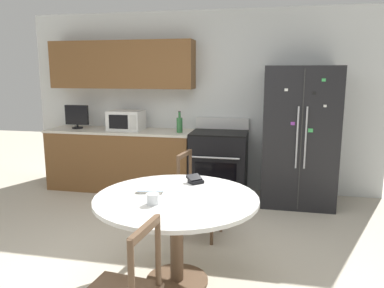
# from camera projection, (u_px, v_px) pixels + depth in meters

# --- Properties ---
(ground_plane) EXTENTS (14.00, 14.00, 0.00)m
(ground_plane) POSITION_uv_depth(u_px,v_px,m) (143.00, 275.00, 3.25)
(ground_plane) COLOR beige
(back_wall) EXTENTS (5.20, 0.44, 2.60)m
(back_wall) POSITION_uv_depth(u_px,v_px,m) (179.00, 92.00, 5.53)
(back_wall) COLOR silver
(back_wall) RESTS_ON ground_plane
(kitchen_counter) EXTENTS (2.17, 0.64, 0.90)m
(kitchen_counter) POSITION_uv_depth(u_px,v_px,m) (121.00, 159.00, 5.59)
(kitchen_counter) COLOR brown
(kitchen_counter) RESTS_ON ground_plane
(refrigerator) EXTENTS (0.93, 0.78, 1.81)m
(refrigerator) POSITION_uv_depth(u_px,v_px,m) (299.00, 136.00, 4.91)
(refrigerator) COLOR black
(refrigerator) RESTS_ON ground_plane
(oven_range) EXTENTS (0.77, 0.68, 1.08)m
(oven_range) POSITION_uv_depth(u_px,v_px,m) (219.00, 164.00, 5.26)
(oven_range) COLOR black
(oven_range) RESTS_ON ground_plane
(microwave) EXTENTS (0.49, 0.38, 0.28)m
(microwave) POSITION_uv_depth(u_px,v_px,m) (126.00, 120.00, 5.47)
(microwave) COLOR white
(microwave) RESTS_ON kitchen_counter
(countertop_tv) EXTENTS (0.36, 0.16, 0.35)m
(countertop_tv) POSITION_uv_depth(u_px,v_px,m) (77.00, 116.00, 5.61)
(countertop_tv) COLOR black
(countertop_tv) RESTS_ON kitchen_counter
(counter_bottle) EXTENTS (0.08, 0.08, 0.30)m
(counter_bottle) POSITION_uv_depth(u_px,v_px,m) (180.00, 124.00, 5.23)
(counter_bottle) COLOR #2D6B38
(counter_bottle) RESTS_ON kitchen_counter
(dining_table) EXTENTS (1.32, 1.32, 0.75)m
(dining_table) POSITION_uv_depth(u_px,v_px,m) (176.00, 212.00, 3.03)
(dining_table) COLOR white
(dining_table) RESTS_ON ground_plane
(dining_chair_far) EXTENTS (0.48, 0.48, 0.90)m
(dining_chair_far) POSITION_uv_depth(u_px,v_px,m) (199.00, 196.00, 3.97)
(dining_chair_far) COLOR brown
(dining_chair_far) RESTS_ON ground_plane
(candle_glass) EXTENTS (0.10, 0.10, 0.08)m
(candle_glass) POSITION_uv_depth(u_px,v_px,m) (153.00, 200.00, 2.82)
(candle_glass) COLOR silver
(candle_glass) RESTS_ON dining_table
(wallet) EXTENTS (0.17, 0.17, 0.07)m
(wallet) POSITION_uv_depth(u_px,v_px,m) (195.00, 180.00, 3.37)
(wallet) COLOR black
(wallet) RESTS_ON dining_table
(mail_stack) EXTENTS (0.27, 0.33, 0.02)m
(mail_stack) POSITION_uv_depth(u_px,v_px,m) (152.00, 187.00, 3.21)
(mail_stack) COLOR white
(mail_stack) RESTS_ON dining_table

